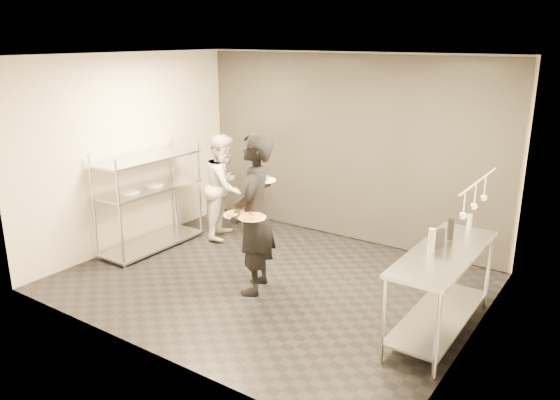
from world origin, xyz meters
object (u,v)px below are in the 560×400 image
Objects in this scene: prep_counter at (442,278)px; pizza_plate_near at (236,214)px; pass_rack at (149,197)px; salad_plate at (263,179)px; waiter at (254,214)px; bottle_dark at (451,229)px; pizza_plate_far at (252,217)px; bottle_clear at (470,222)px; bottle_green at (432,241)px; pos_monitor at (436,238)px; chef at (224,186)px.

pizza_plate_near is (-2.31, -0.48, 0.39)m from prep_counter.
salad_plate is at bearing -0.77° from pass_rack.
bottle_dark is (2.13, 0.65, 0.06)m from waiter.
pass_rack reaches higher than pizza_plate_far.
bottle_clear is (2.27, 0.83, -0.34)m from salad_plate.
bottle_green is 0.48m from bottle_dark.
bottle_dark is at bearing 93.69° from pos_monitor.
waiter is 1.22× the size of chef.
pizza_plate_far reaches higher than pizza_plate_near.
chef reaches higher than pos_monitor.
salad_plate is 2.17m from pos_monitor.
pass_rack is at bearing -169.53° from bottle_clear.
chef is at bearing -178.16° from pos_monitor.
prep_counter is 1.12× the size of chef.
prep_counter is at bearing -90.94° from bottle_clear.
waiter reaches higher than chef.
pass_rack is 4.33m from prep_counter.
salad_plate is 2.25m from bottle_dark.
prep_counter is 0.92× the size of waiter.
pos_monitor is (2.19, 0.57, -0.01)m from pizza_plate_near.
salad_plate reaches higher than pizza_plate_near.
pos_monitor is 0.94× the size of bottle_green.
bottle_dark is at bearing 20.50° from pizza_plate_near.
chef is at bearing 145.75° from salad_plate.
bottle_green reaches higher than pizza_plate_far.
pass_rack reaches higher than prep_counter.
waiter reaches higher than pizza_plate_near.
waiter is at bearing -151.58° from chef.
pizza_plate_far is at bearing -147.19° from pos_monitor.
chef is at bearing -152.22° from waiter.
chef is at bearing 177.35° from bottle_clear.
waiter is 2.47m from bottle_clear.
chef is 3.73m from bottle_dark.
waiter is at bearing 121.18° from pizza_plate_far.
pizza_plate_near is 2.27m from pos_monitor.
pizza_plate_far is at bearing 8.50° from waiter.
salad_plate is (2.07, -0.03, 0.58)m from pass_rack.
prep_counter is 5.55× the size of pizza_plate_far.
salad_plate is at bearing -169.97° from bottle_dark.
salad_plate reaches higher than prep_counter.
pizza_plate_far is at bearing -168.48° from bottle_green.
pizza_plate_near reaches higher than prep_counter.
salad_plate is at bearing -161.26° from pos_monitor.
bottle_clear is at bearing 93.63° from waiter.
pass_rack is at bearing -175.17° from bottle_dark.
bottle_green is (3.63, -1.09, 0.24)m from chef.
prep_counter is 7.12× the size of bottle_green.
bottle_green is at bearing -69.73° from pos_monitor.
pizza_plate_far is 1.04× the size of salad_plate.
pass_rack is 1.15m from chef.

